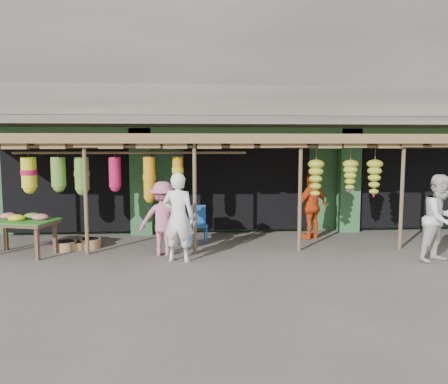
{
  "coord_description": "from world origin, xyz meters",
  "views": [
    {
      "loc": [
        -1.52,
        -10.34,
        2.53
      ],
      "look_at": [
        -0.73,
        1.0,
        1.31
      ],
      "focal_mm": 35.0,
      "sensor_mm": 36.0,
      "label": 1
    }
  ],
  "objects": [
    {
      "name": "person_front",
      "position": [
        -1.86,
        -0.95,
        0.97
      ],
      "size": [
        0.81,
        0.64,
        1.94
      ],
      "primitive_type": "imported",
      "rotation": [
        0.0,
        0.0,
        2.87
      ],
      "color": "white",
      "rests_on": "ground"
    },
    {
      "name": "ground",
      "position": [
        0.0,
        0.0,
        0.0
      ],
      "size": [
        80.0,
        80.0,
        0.0
      ],
      "primitive_type": "plane",
      "color": "#514C47",
      "rests_on": "ground"
    },
    {
      "name": "awning",
      "position": [
        -0.14,
        0.79,
        2.57
      ],
      "size": [
        14.0,
        2.7,
        2.79
      ],
      "color": "brown",
      "rests_on": "ground"
    },
    {
      "name": "building",
      "position": [
        -0.0,
        4.87,
        3.37
      ],
      "size": [
        16.4,
        6.8,
        7.0
      ],
      "color": "gray",
      "rests_on": "ground"
    },
    {
      "name": "person_vendor",
      "position": [
        1.67,
        1.14,
        0.89
      ],
      "size": [
        1.12,
        0.91,
        1.78
      ],
      "primitive_type": "imported",
      "rotation": [
        0.0,
        0.0,
        3.68
      ],
      "color": "#DD4A14",
      "rests_on": "ground"
    },
    {
      "name": "basket_mid",
      "position": [
        -4.63,
        0.27,
        0.1
      ],
      "size": [
        0.68,
        0.68,
        0.21
      ],
      "primitive_type": "cylinder",
      "rotation": [
        0.0,
        0.0,
        0.31
      ],
      "color": "#A36E49",
      "rests_on": "ground"
    },
    {
      "name": "flower_table",
      "position": [
        -5.49,
        -0.13,
        0.77
      ],
      "size": [
        1.8,
        1.35,
        0.96
      ],
      "rotation": [
        0.0,
        0.0,
        -0.29
      ],
      "color": "brown",
      "rests_on": "ground"
    },
    {
      "name": "basket_left",
      "position": [
        -4.37,
        0.33,
        0.09
      ],
      "size": [
        0.49,
        0.49,
        0.19
      ],
      "primitive_type": "cylinder",
      "rotation": [
        0.0,
        0.0,
        0.11
      ],
      "color": "olive",
      "rests_on": "ground"
    },
    {
      "name": "basket_right",
      "position": [
        -4.08,
        0.45,
        0.11
      ],
      "size": [
        0.6,
        0.6,
        0.23
      ],
      "primitive_type": "cylinder",
      "rotation": [
        0.0,
        0.0,
        -0.23
      ],
      "color": "olive",
      "rests_on": "ground"
    },
    {
      "name": "person_right",
      "position": [
        3.8,
        -1.37,
        0.95
      ],
      "size": [
        1.15,
        1.05,
        1.9
      ],
      "primitive_type": "imported",
      "rotation": [
        0.0,
        0.0,
        0.45
      ],
      "color": "silver",
      "rests_on": "ground"
    },
    {
      "name": "person_shopper",
      "position": [
        -2.23,
        -0.39,
        0.85
      ],
      "size": [
        1.14,
        0.7,
        1.7
      ],
      "primitive_type": "imported",
      "rotation": [
        0.0,
        0.0,
        3.08
      ],
      "color": "#CC6C8D",
      "rests_on": "ground"
    },
    {
      "name": "blue_chair",
      "position": [
        -1.42,
        0.99,
        0.53
      ],
      "size": [
        0.5,
        0.51,
        0.95
      ],
      "rotation": [
        0.0,
        0.0,
        0.12
      ],
      "color": "#194DA3",
      "rests_on": "ground"
    }
  ]
}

